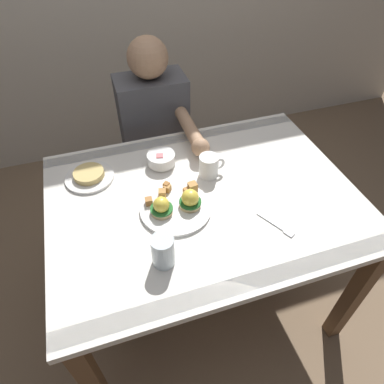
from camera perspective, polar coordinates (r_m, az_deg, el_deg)
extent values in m
plane|color=#7F664C|center=(1.93, 1.49, -16.42)|extent=(6.00, 6.00, 0.00)
cube|color=white|center=(1.34, 2.05, -1.18)|extent=(1.20, 0.90, 0.03)
cube|color=#4C6BB7|center=(1.11, 9.20, -14.94)|extent=(1.20, 0.06, 0.00)
cube|color=#4C6BB7|center=(1.62, -2.70, 8.80)|extent=(1.20, 0.06, 0.00)
cube|color=brown|center=(1.43, -16.26, -28.34)|extent=(0.06, 0.06, 0.71)
cube|color=brown|center=(1.66, 25.63, -15.29)|extent=(0.06, 0.06, 0.71)
cube|color=brown|center=(1.85, -18.91, -4.43)|extent=(0.06, 0.06, 0.71)
cube|color=brown|center=(2.04, 12.68, 2.67)|extent=(0.06, 0.06, 0.71)
cylinder|color=white|center=(1.28, -2.79, -2.75)|extent=(0.27, 0.27, 0.01)
cylinder|color=tan|center=(1.25, -5.11, -3.14)|extent=(0.08, 0.08, 0.02)
cylinder|color=#286B2D|center=(1.24, -5.15, -2.77)|extent=(0.08, 0.08, 0.01)
sphere|color=yellow|center=(1.23, -5.20, -2.15)|extent=(0.06, 0.06, 0.06)
cylinder|color=tan|center=(1.27, -0.30, -2.02)|extent=(0.08, 0.08, 0.02)
cylinder|color=#236028|center=(1.26, -0.30, -1.64)|extent=(0.08, 0.08, 0.01)
sphere|color=yellow|center=(1.24, -0.30, -0.97)|extent=(0.07, 0.07, 0.07)
cube|color=tan|center=(1.32, 0.13, 0.86)|extent=(0.03, 0.03, 0.04)
cube|color=#B77A42|center=(1.31, -0.84, 0.15)|extent=(0.03, 0.03, 0.02)
cube|color=#B77A42|center=(1.28, -7.28, -1.56)|extent=(0.03, 0.03, 0.03)
cube|color=tan|center=(1.31, -0.02, 0.70)|extent=(0.03, 0.03, 0.04)
cube|color=tan|center=(1.31, -5.02, -0.18)|extent=(0.03, 0.03, 0.03)
cube|color=#AD7038|center=(1.33, -4.32, 1.02)|extent=(0.03, 0.03, 0.03)
cube|color=tan|center=(1.32, -4.17, 0.63)|extent=(0.03, 0.03, 0.03)
cylinder|color=white|center=(1.47, -5.14, 4.80)|extent=(0.10, 0.10, 0.01)
cylinder|color=white|center=(1.46, -5.21, 5.63)|extent=(0.12, 0.12, 0.04)
cube|color=#F4A85B|center=(1.46, -5.51, 5.47)|extent=(0.04, 0.04, 0.03)
cube|color=#F4DB66|center=(1.45, -4.18, 5.78)|extent=(0.03, 0.03, 0.02)
cube|color=#F4DB66|center=(1.46, -5.18, 5.42)|extent=(0.04, 0.04, 0.03)
cube|color=#F4DB66|center=(1.46, -5.20, 5.56)|extent=(0.04, 0.04, 0.03)
cube|color=#EA6B70|center=(1.44, -5.42, 5.72)|extent=(0.04, 0.04, 0.03)
cylinder|color=white|center=(1.39, 2.82, 4.38)|extent=(0.08, 0.08, 0.09)
cylinder|color=black|center=(1.37, 2.88, 5.71)|extent=(0.07, 0.07, 0.01)
torus|color=white|center=(1.40, 4.48, 4.78)|extent=(0.06, 0.01, 0.06)
cube|color=silver|center=(1.27, 13.11, -4.84)|extent=(0.07, 0.11, 0.00)
cube|color=silver|center=(1.25, 16.00, -6.67)|extent=(0.04, 0.04, 0.00)
cylinder|color=silver|center=(1.09, -4.90, -9.88)|extent=(0.08, 0.08, 0.12)
cylinder|color=silver|center=(1.11, -4.84, -10.48)|extent=(0.07, 0.07, 0.08)
cylinder|color=white|center=(1.46, -16.84, 2.42)|extent=(0.20, 0.20, 0.01)
cylinder|color=#DBBC70|center=(1.45, -16.98, 2.94)|extent=(0.12, 0.12, 0.02)
cylinder|color=#33333D|center=(2.03, -7.22, -1.76)|extent=(0.11, 0.11, 0.45)
cylinder|color=#33333D|center=(2.06, -2.35, -0.65)|extent=(0.11, 0.11, 0.45)
cube|color=#4C4C51|center=(1.82, -6.47, 11.49)|extent=(0.34, 0.20, 0.50)
sphere|color=tan|center=(1.66, -7.48, 21.53)|extent=(0.19, 0.19, 0.19)
cylinder|color=tan|center=(1.58, -0.35, 10.64)|extent=(0.06, 0.30, 0.06)
sphere|color=tan|center=(1.47, 1.45, 7.53)|extent=(0.08, 0.08, 0.08)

